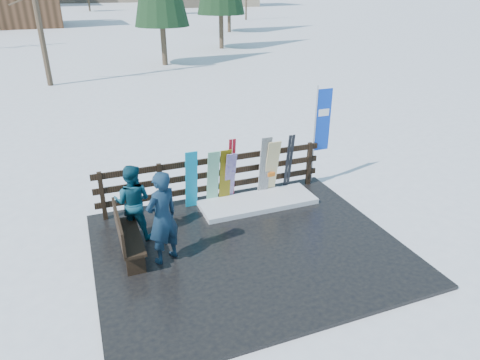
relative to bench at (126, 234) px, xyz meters
name	(u,v)px	position (x,y,z in m)	size (l,w,h in m)	color
ground	(248,250)	(2.32, -0.50, -0.60)	(700.00, 700.00, 0.00)	white
deck	(248,248)	(2.32, -0.50, -0.56)	(6.00, 5.00, 0.08)	black
fence	(214,175)	(2.32, 1.70, 0.14)	(5.60, 0.10, 1.15)	black
snow_patch	(258,202)	(3.22, 1.10, -0.46)	(2.78, 1.00, 0.12)	white
bench	(126,234)	(0.00, 0.00, 0.00)	(0.41, 1.50, 0.97)	black
snowboard_0	(191,180)	(1.70, 1.48, 0.22)	(0.28, 0.03, 1.48)	#0FA9D6
snowboard_1	(213,178)	(2.22, 1.48, 0.19)	(0.28, 0.03, 1.43)	white
snowboard_2	(225,176)	(2.53, 1.48, 0.18)	(0.27, 0.03, 1.41)	#D2AB04
snowboard_3	(230,177)	(2.65, 1.48, 0.14)	(0.25, 0.03, 1.35)	silver
snowboard_4	(265,167)	(3.55, 1.48, 0.27)	(0.28, 0.03, 1.57)	black
snowboard_5	(272,168)	(3.74, 1.48, 0.21)	(0.33, 0.03, 1.48)	white
ski_pair_a	(232,170)	(2.72, 1.55, 0.29)	(0.16, 0.19, 1.61)	#A91423
ski_pair_b	(289,163)	(4.25, 1.55, 0.25)	(0.16, 0.23, 1.53)	black
rental_flag	(321,124)	(5.22, 1.75, 1.09)	(0.45, 0.04, 2.60)	silver
person_front	(162,218)	(0.67, -0.34, 0.41)	(0.67, 0.44, 1.85)	#163445
person_back	(133,202)	(0.27, 0.73, 0.29)	(0.78, 0.61, 1.61)	#114155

